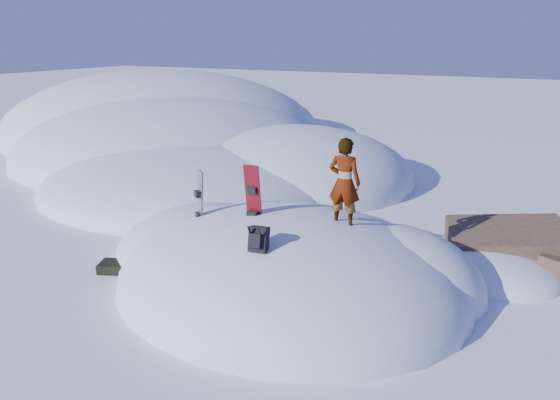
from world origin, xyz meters
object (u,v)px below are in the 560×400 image
at_px(snowboard_red, 253,205).
at_px(backpack, 258,239).
at_px(snowboard_dark, 199,207).
at_px(person, 344,183).

bearing_deg(snowboard_red, backpack, -61.13).
bearing_deg(snowboard_dark, snowboard_red, 37.62).
xyz_separation_m(snowboard_red, snowboard_dark, (-1.26, 0.00, -0.23)).
distance_m(backpack, person, 1.99).
distance_m(snowboard_red, person, 1.78).
bearing_deg(backpack, snowboard_dark, 140.20).
relative_size(snowboard_red, snowboard_dark, 1.07).
xyz_separation_m(snowboard_dark, backpack, (2.05, -1.20, 0.08)).
xyz_separation_m(snowboard_dark, person, (2.88, 0.48, 0.75)).
xyz_separation_m(snowboard_red, backpack, (0.79, -1.19, -0.15)).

